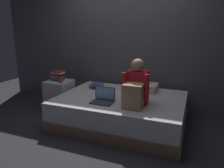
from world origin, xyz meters
TOP-DOWN VIEW (x-y plane):
  - ground_plane at (0.00, 0.00)m, footprint 8.00×8.00m
  - wall_back at (0.00, 1.20)m, footprint 5.60×0.10m
  - bed at (0.20, 0.30)m, footprint 2.00×1.50m
  - nightstand at (-1.10, 0.46)m, footprint 0.44×0.46m
  - person_sitting at (0.51, 0.02)m, footprint 0.39×0.44m
  - laptop at (0.04, -0.05)m, footprint 0.32×0.23m
  - pillow at (0.40, 0.75)m, footprint 0.56×0.36m
  - book_stack at (-1.13, 0.48)m, footprint 0.24×0.16m
  - mug at (-0.97, 0.34)m, footprint 0.08×0.08m
  - clothes_pile at (-0.37, 0.59)m, footprint 0.30×0.22m

SIDE VIEW (x-z plane):
  - ground_plane at x=0.00m, z-range 0.00..0.00m
  - bed at x=0.20m, z-range 0.00..0.47m
  - nightstand at x=-1.10m, z-range 0.00..0.58m
  - clothes_pile at x=-0.37m, z-range 0.46..0.59m
  - laptop at x=0.04m, z-range 0.41..0.63m
  - pillow at x=0.40m, z-range 0.47..0.60m
  - mug at x=-0.97m, z-range 0.58..0.67m
  - book_stack at x=-1.13m, z-range 0.58..0.77m
  - person_sitting at x=0.51m, z-range 0.39..1.05m
  - wall_back at x=0.00m, z-range 0.00..2.70m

